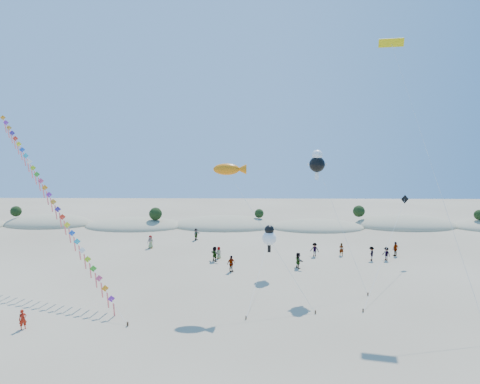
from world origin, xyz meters
The scene contains 10 objects.
ground centered at (0.00, 0.00, 0.00)m, with size 160.00×160.00×0.00m, color gray.
dune_ridge centered at (1.06, 45.14, 0.11)m, with size 145.30×11.49×5.57m.
kite_train centered at (-17.11, 16.64, 9.54)m, with size 21.38×19.74×18.75m.
fish_kite centered at (2.17, 13.28, 12.25)m, with size 9.24×5.14×12.83m.
cartoon_kite_low centered at (6.25, 18.65, 4.48)m, with size 3.39×11.97×5.77m.
cartoon_kite_high centered at (11.05, 17.10, 12.70)m, with size 5.56×5.00×14.03m.
parafoil_kite centered at (18.18, 16.75, 24.16)m, with size 4.87×14.09×25.08m.
dark_kite centered at (20.95, 20.87, 5.67)m, with size 10.10×16.21×8.30m.
flyer_foreground centered at (-14.09, 5.49, 0.80)m, with size 0.59×0.38×1.60m, color #AA1D0D.
beachgoers centered at (7.88, 25.86, 0.90)m, with size 34.06×16.28×1.89m.
Camera 1 is at (3.70, -24.61, 14.86)m, focal length 30.00 mm.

